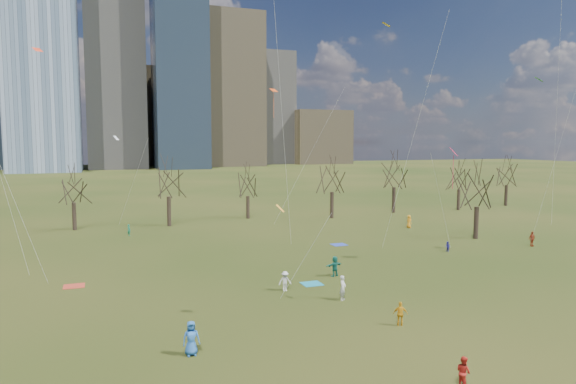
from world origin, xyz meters
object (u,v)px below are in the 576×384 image
object	(u,v)px
blanket_navy	(339,245)
person_1	(343,288)
person_0	(191,338)
person_4	(400,314)
blanket_crimson	(74,286)
blanket_teal	(312,284)
person_2	(463,372)

from	to	relation	value
blanket_navy	person_1	size ratio (longest dim) A/B	0.89
person_0	person_4	size ratio (longest dim) A/B	1.23
blanket_navy	person_1	world-z (taller)	person_1
person_1	person_4	bearing A→B (deg)	-125.91
blanket_crimson	person_1	world-z (taller)	person_1
person_1	blanket_teal	bearing A→B (deg)	50.10
blanket_teal	blanket_navy	size ratio (longest dim) A/B	1.00
blanket_crimson	person_4	world-z (taller)	person_4
blanket_navy	person_0	distance (m)	31.80
person_1	person_2	world-z (taller)	person_1
person_0	person_2	distance (m)	13.88
blanket_teal	person_0	xyz separation A→B (m)	(-11.50, -10.60, 0.93)
person_4	person_2	bearing A→B (deg)	105.83
blanket_crimson	person_2	size ratio (longest dim) A/B	1.07
blanket_crimson	person_1	distance (m)	21.34
person_0	person_2	world-z (taller)	person_0
blanket_teal	person_1	xyz separation A→B (m)	(0.48, -4.65, 0.89)
blanket_teal	person_1	distance (m)	4.76
blanket_teal	blanket_navy	bearing A→B (deg)	56.41
blanket_teal	blanket_navy	distance (m)	16.38
blanket_teal	person_0	size ratio (longest dim) A/B	0.85
blanket_navy	person_2	size ratio (longest dim) A/B	1.07
blanket_navy	person_2	distance (m)	33.58
blanket_crimson	person_1	xyz separation A→B (m)	(18.51, -10.59, 0.89)
blanket_crimson	person_0	distance (m)	17.80
person_1	person_2	size ratio (longest dim) A/B	1.20
blanket_crimson	person_1	size ratio (longest dim) A/B	0.89
blanket_navy	person_0	xyz separation A→B (m)	(-20.56, -24.24, 0.93)
person_1	person_4	size ratio (longest dim) A/B	1.18
blanket_crimson	person_2	distance (m)	30.38
person_0	blanket_navy	bearing A→B (deg)	47.82
blanket_navy	blanket_crimson	size ratio (longest dim) A/B	1.00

